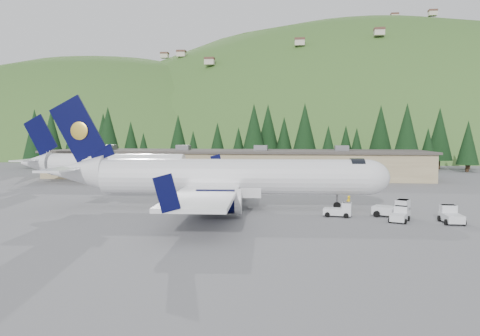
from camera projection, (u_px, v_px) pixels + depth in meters
name	position (u px, v px, depth m)	size (l,w,h in m)	color
ground	(233.00, 208.00, 51.16)	(600.00, 600.00, 0.00)	slate
airliner	(223.00, 178.00, 50.99)	(37.44, 35.13, 12.43)	white
second_airliner	(100.00, 164.00, 75.78)	(27.50, 11.00, 10.05)	white
baggage_tug_a	(340.00, 210.00, 45.77)	(2.87, 2.01, 1.43)	silver
baggage_tug_b	(394.00, 209.00, 45.49)	(3.73, 3.05, 1.78)	silver
baggage_tug_c	(451.00, 215.00, 42.55)	(1.80, 2.93, 1.55)	silver
terminal_building	(235.00, 163.00, 89.21)	(71.00, 17.00, 6.10)	#94805C
baggage_tug_d	(400.00, 215.00, 43.23)	(2.25, 2.85, 1.37)	silver
ramp_worker	(348.00, 204.00, 48.96)	(0.61, 0.40, 1.66)	yellow
tree_line	(244.00, 136.00, 112.66)	(111.34, 18.41, 14.52)	black
hills	(382.00, 301.00, 255.65)	(614.00, 330.00, 300.00)	#284C19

